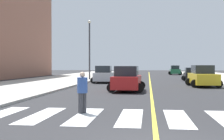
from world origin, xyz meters
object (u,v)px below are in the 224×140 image
car_gray_fifth (120,72)px  pedestrian_crossing (82,91)px  car_green_nearest (175,70)px  street_lamp (89,45)px  car_red_fourth (127,79)px  car_yellow_third (203,77)px  car_black_second (191,75)px  car_silver_sixth (104,75)px

car_gray_fifth → pedestrian_crossing: (2.32, -41.17, 0.15)m
car_green_nearest → street_lamp: 28.73m
car_red_fourth → car_gray_fifth: bearing=98.2°
car_yellow_third → pedestrian_crossing: 18.28m
car_green_nearest → car_yellow_third: size_ratio=0.96×
car_black_second → car_silver_sixth: 12.04m
car_yellow_third → car_silver_sixth: size_ratio=1.04×
car_gray_fifth → street_lamp: street_lamp is taller
car_red_fourth → car_gray_fifth: car_red_fourth is taller
pedestrian_crossing → car_yellow_third: bearing=11.9°
car_gray_fifth → street_lamp: size_ratio=0.50×
car_gray_fifth → car_silver_sixth: (-0.03, -19.82, 0.10)m
pedestrian_crossing → car_red_fourth: bearing=31.6°
car_black_second → car_silver_sixth: car_silver_sixth is taller
car_yellow_third → street_lamp: size_ratio=0.59×
car_silver_sixth → street_lamp: street_lamp is taller
car_gray_fifth → car_silver_sixth: bearing=-88.0°
car_silver_sixth → pedestrian_crossing: 21.47m
pedestrian_crossing → street_lamp: size_ratio=0.22×
car_gray_fifth → pedestrian_crossing: size_ratio=2.25×
car_yellow_third → car_gray_fifth: 26.73m
car_black_second → street_lamp: (-13.34, -0.76, 3.96)m
car_green_nearest → car_yellow_third: bearing=90.4°
car_yellow_third → car_black_second: bearing=-94.9°
car_black_second → pedestrian_crossing: size_ratio=2.22×
car_silver_sixth → street_lamp: size_ratio=0.57×
car_yellow_third → street_lamp: (-12.91, 9.66, 3.81)m
car_green_nearest → street_lamp: size_ratio=0.57×
car_red_fourth → car_green_nearest: bearing=81.6°
car_green_nearest → car_yellow_third: car_yellow_third is taller
car_gray_fifth → car_silver_sixth: car_silver_sixth is taller
car_red_fourth → car_silver_sixth: car_red_fourth is taller
car_green_nearest → pedestrian_crossing: size_ratio=2.54×
car_green_nearest → car_black_second: car_green_nearest is taller
street_lamp → car_gray_fifth: bearing=79.9°
car_red_fourth → car_black_second: bearing=67.8°
car_green_nearest → car_gray_fifth: (-10.75, -10.07, -0.11)m
car_gray_fifth → pedestrian_crossing: 41.23m
car_red_fourth → car_gray_fifth: 30.68m
car_gray_fifth → car_silver_sixth: size_ratio=0.89×
car_green_nearest → pedestrian_crossing: 51.92m
car_yellow_third → car_red_fourth: 8.94m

